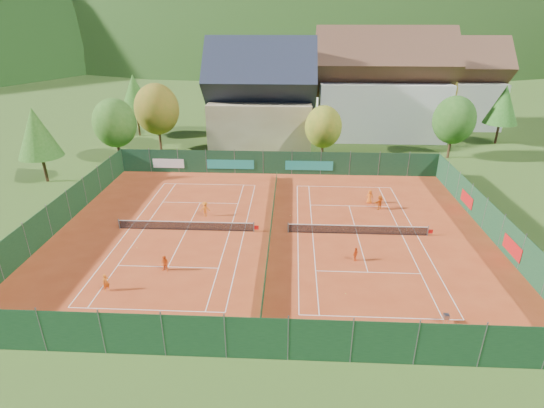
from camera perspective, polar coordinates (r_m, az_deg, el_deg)
The scene contains 33 objects.
ground at distance 39.71m, azimuth -0.14°, elevation -3.84°, with size 600.00×600.00×0.00m, color #2F4F18.
clay_pad at distance 39.70m, azimuth -0.14°, elevation -3.81°, with size 40.00×32.00×0.01m, color #A83A18.
court_markings_left at distance 40.86m, azimuth -11.44°, elevation -3.46°, with size 11.03×23.83×0.00m.
court_markings_right at distance 40.13m, azimuth 11.37°, elevation -3.99°, with size 11.03×23.83×0.00m.
tennis_net_left at distance 40.60m, azimuth -11.28°, elevation -2.85°, with size 13.30×0.10×1.02m.
tennis_net_right at distance 39.93m, azimuth 11.64°, elevation -3.36°, with size 13.30×0.10×1.02m.
court_divider at distance 39.47m, azimuth -0.14°, elevation -3.17°, with size 0.03×28.80×1.00m.
fence_north at distance 53.89m, azimuth 0.25°, elevation 5.54°, with size 40.00×0.10×3.00m.
fence_south at distance 25.63m, azimuth -2.09°, elevation -17.64°, with size 40.00×0.04×3.00m.
fence_west at distance 44.68m, azimuth -26.70°, elevation -1.11°, with size 0.04×32.00×3.00m.
fence_east at distance 43.06m, azimuth 27.51°, elevation -2.22°, with size 0.09×32.00×3.00m.
chalet at distance 66.33m, azimuth -1.43°, elevation 13.65°, with size 16.20×12.00×16.00m.
hotel_block_a at distance 73.32m, azimuth 14.41°, elevation 14.53°, with size 21.60×11.00×17.25m.
hotel_block_b at distance 84.78m, azimuth 22.94°, elevation 14.11°, with size 17.28×10.00×15.50m.
tree_west_front at distance 61.43m, azimuth -20.41°, elevation 10.17°, with size 5.72×5.72×8.69m.
tree_west_mid at distance 65.41m, azimuth -15.23°, elevation 12.20°, with size 6.44×6.44×9.78m.
tree_west_back at distance 74.68m, azimuth -17.98°, elevation 13.79°, with size 5.60×5.60×10.00m.
tree_center at distance 58.87m, azimuth 6.92°, elevation 10.26°, with size 5.01×5.01×7.60m.
tree_east_front at distance 64.45m, azimuth 23.28°, elevation 10.32°, with size 5.72×5.72×8.69m.
tree_east_mid at distance 75.42m, azimuth 28.67°, elevation 11.63°, with size 5.04×5.04×9.00m.
tree_west_side at distance 57.11m, azimuth -29.09°, elevation 8.39°, with size 5.04×5.04×9.00m.
tree_east_back at distance 79.74m, azimuth 21.09°, elevation 13.96°, with size 7.15×7.15×10.86m.
mountain_backdrop at distance 276.07m, azimuth 8.50°, elevation 11.57°, with size 820.00×530.00×242.00m.
ball_hopper at distance 30.82m, azimuth 22.39°, elevation -13.79°, with size 0.34×0.34×0.80m.
loose_ball_0 at distance 38.99m, azimuth -17.70°, elevation -5.57°, with size 0.07×0.07×0.07m, color #CCD833.
loose_ball_1 at distance 31.95m, azimuth 9.86°, elevation -11.77°, with size 0.07×0.07×0.07m, color #CCD833.
loose_ball_2 at distance 42.89m, azimuth 2.48°, elevation -1.57°, with size 0.07×0.07×0.07m, color #CCD833.
player_left_near at distance 33.73m, azimuth -21.41°, elevation -9.81°, with size 0.50×0.33×1.37m, color orange.
player_left_mid at distance 34.67m, azimuth -14.21°, elevation -7.78°, with size 0.67×0.52×1.38m, color #DE4E13.
player_left_far at distance 43.03m, azimuth -8.99°, elevation -0.67°, with size 1.01×0.58×1.57m, color orange.
player_right_near at distance 35.69m, azimuth 11.16°, elevation -6.63°, with size 0.72×0.30×1.22m, color #CE4212.
player_right_far_a at distance 46.62m, azimuth 13.00°, elevation 0.96°, with size 0.75×0.49×1.54m, color orange.
player_right_far_b at distance 45.44m, azimuth 14.27°, elevation 0.24°, with size 1.46×0.47×1.57m, color #D75B13.
Camera 1 is at (1.84, -35.07, 18.52)m, focal length 28.00 mm.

